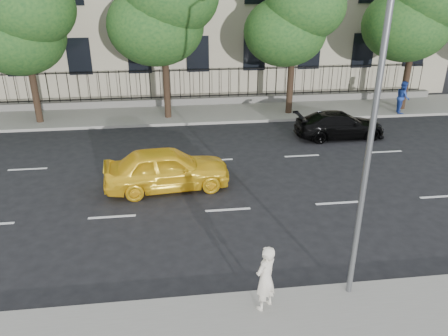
# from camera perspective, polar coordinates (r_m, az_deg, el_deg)

# --- Properties ---
(ground) EXTENTS (120.00, 120.00, 0.00)m
(ground) POSITION_cam_1_polar(r_m,az_deg,el_deg) (13.34, 1.94, -10.75)
(ground) COLOR black
(ground) RESTS_ON ground
(far_sidewalk) EXTENTS (60.00, 4.00, 0.15)m
(far_sidewalk) POSITION_cam_1_polar(r_m,az_deg,el_deg) (25.99, -2.85, 7.21)
(far_sidewalk) COLOR gray
(far_sidewalk) RESTS_ON ground
(lane_markings) EXTENTS (49.60, 4.62, 0.01)m
(lane_markings) POSITION_cam_1_polar(r_m,az_deg,el_deg) (17.41, -0.46, -1.83)
(lane_markings) COLOR silver
(lane_markings) RESTS_ON ground
(iron_fence) EXTENTS (30.00, 0.50, 2.20)m
(iron_fence) POSITION_cam_1_polar(r_m,az_deg,el_deg) (27.46, -3.15, 9.37)
(iron_fence) COLOR slate
(iron_fence) RESTS_ON far_sidewalk
(street_light) EXTENTS (0.25, 3.32, 8.05)m
(street_light) POSITION_cam_1_polar(r_m,az_deg,el_deg) (10.30, 18.00, 9.04)
(street_light) COLOR slate
(street_light) RESTS_ON near_sidewalk
(tree_b) EXTENTS (5.53, 5.12, 8.97)m
(tree_b) POSITION_cam_1_polar(r_m,az_deg,el_deg) (25.27, -24.85, 18.01)
(tree_b) COLOR #382619
(tree_b) RESTS_ON far_sidewalk
(tree_d) EXTENTS (5.34, 4.94, 8.84)m
(tree_d) POSITION_cam_1_polar(r_m,az_deg,el_deg) (25.17, 9.22, 19.77)
(tree_d) COLOR #382619
(tree_d) RESTS_ON far_sidewalk
(tree_e) EXTENTS (5.71, 5.31, 9.46)m
(tree_e) POSITION_cam_1_polar(r_m,az_deg,el_deg) (27.87, 24.10, 19.26)
(tree_e) COLOR #382619
(tree_e) RESTS_ON far_sidewalk
(yellow_taxi) EXTENTS (4.93, 2.38, 1.62)m
(yellow_taxi) POSITION_cam_1_polar(r_m,az_deg,el_deg) (16.78, -7.45, -0.05)
(yellow_taxi) COLOR yellow
(yellow_taxi) RESTS_ON ground
(black_sedan) EXTENTS (4.56, 1.93, 1.31)m
(black_sedan) POSITION_cam_1_polar(r_m,az_deg,el_deg) (22.77, 14.88, 5.48)
(black_sedan) COLOR black
(black_sedan) RESTS_ON ground
(woman_near) EXTENTS (0.75, 0.72, 1.73)m
(woman_near) POSITION_cam_1_polar(r_m,az_deg,el_deg) (10.71, 5.43, -14.11)
(woman_near) COLOR white
(woman_near) RESTS_ON near_sidewalk
(pedestrian_far) EXTENTS (0.93, 1.06, 1.84)m
(pedestrian_far) POSITION_cam_1_polar(r_m,az_deg,el_deg) (27.54, 22.33, 8.57)
(pedestrian_far) COLOR #223E99
(pedestrian_far) RESTS_ON far_sidewalk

